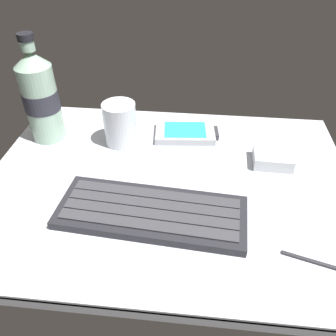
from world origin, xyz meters
TOP-DOWN VIEW (x-y plane):
  - ground_plane at (0.00, -0.23)cm, footprint 64.00×48.00cm
  - keyboard at (-1.69, -8.36)cm, footprint 29.73×13.09cm
  - handheld_device at (2.13, 14.81)cm, footprint 13.26×8.64cm
  - juice_cup at (-10.54, 11.13)cm, footprint 6.40×6.40cm
  - water_bottle at (-25.68, 11.64)cm, footprint 6.73×6.73cm
  - charger_block at (18.64, 7.05)cm, footprint 7.16×5.80cm
  - stylus_pen at (21.91, -14.72)cm, footprint 9.33×3.28cm

SIDE VIEW (x-z plane):
  - ground_plane at x=0.00cm, z-range -2.39..0.41cm
  - stylus_pen at x=21.91cm, z-range 0.00..0.70cm
  - handheld_device at x=2.13cm, z-range -0.02..1.48cm
  - keyboard at x=-1.69cm, z-range -0.04..1.66cm
  - charger_block at x=18.64cm, z-range 0.00..2.40cm
  - juice_cup at x=-10.54cm, z-range -0.34..8.16cm
  - water_bottle at x=-25.68cm, z-range -1.39..19.41cm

